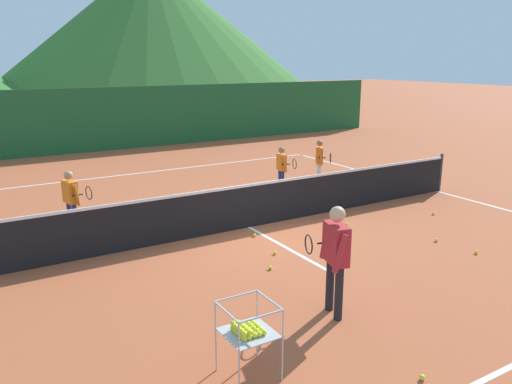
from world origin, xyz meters
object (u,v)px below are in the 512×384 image
object	(u,v)px
student_0	(71,196)
tennis_ball_9	(347,224)
instructor	(335,251)
student_2	(320,158)
tennis_ball_8	(436,240)
ball_cart	(247,330)
tennis_ball_5	(422,377)
tennis_net	(249,205)
tennis_ball_2	(270,268)
student_1	(282,165)
tennis_ball_1	(434,213)
tennis_ball_7	(476,252)
tennis_ball_0	(254,235)
tennis_ball_4	(275,253)

from	to	relation	value
student_0	tennis_ball_9	bearing A→B (deg)	-26.50
instructor	student_2	distance (m)	7.77
tennis_ball_8	tennis_ball_9	world-z (taller)	same
ball_cart	tennis_ball_5	xyz separation A→B (m)	(1.68, -1.10, -0.56)
tennis_net	tennis_ball_5	bearing A→B (deg)	-100.20
student_0	tennis_ball_2	bearing A→B (deg)	-56.32
instructor	student_1	world-z (taller)	instructor
student_1	student_2	world-z (taller)	student_2
student_0	ball_cart	bearing A→B (deg)	-84.14
student_2	tennis_ball_1	size ratio (longest dim) A/B	19.36
tennis_ball_5	tennis_ball_7	bearing A→B (deg)	28.87
student_1	tennis_ball_8	world-z (taller)	student_1
student_1	student_2	bearing A→B (deg)	5.01
tennis_ball_0	tennis_ball_8	size ratio (longest dim) A/B	1.00
tennis_ball_8	tennis_net	bearing A→B (deg)	135.72
tennis_ball_2	tennis_ball_4	size ratio (longest dim) A/B	1.00
student_1	tennis_ball_5	bearing A→B (deg)	-112.91
tennis_ball_8	instructor	bearing A→B (deg)	-161.16
student_0	ball_cart	size ratio (longest dim) A/B	1.49
student_2	tennis_ball_2	world-z (taller)	student_2
tennis_ball_0	tennis_ball_2	size ratio (longest dim) A/B	1.00
ball_cart	tennis_ball_0	size ratio (longest dim) A/B	13.22
tennis_ball_0	tennis_ball_5	size ratio (longest dim) A/B	1.00
student_1	tennis_ball_9	world-z (taller)	student_1
tennis_ball_9	tennis_ball_2	bearing A→B (deg)	-157.14
student_1	student_2	distance (m)	1.39
tennis_ball_7	tennis_ball_0	bearing A→B (deg)	136.21
student_2	tennis_ball_1	bearing A→B (deg)	-82.01
tennis_ball_4	tennis_ball_8	distance (m)	3.35
student_0	tennis_ball_1	size ratio (longest dim) A/B	19.68
instructor	student_0	world-z (taller)	instructor
tennis_ball_8	tennis_ball_9	bearing A→B (deg)	117.46
ball_cart	tennis_ball_1	xyz separation A→B (m)	(6.92, 3.18, -0.56)
tennis_ball_4	tennis_ball_8	world-z (taller)	same
tennis_ball_2	tennis_ball_4	xyz separation A→B (m)	(0.45, 0.55, 0.00)
student_2	tennis_ball_7	world-z (taller)	student_2
ball_cart	tennis_ball_9	xyz separation A→B (m)	(4.62, 3.60, -0.56)
ball_cart	student_0	bearing A→B (deg)	95.86
tennis_ball_1	ball_cart	bearing A→B (deg)	-155.33
tennis_net	instructor	distance (m)	4.12
tennis_ball_5	instructor	bearing A→B (deg)	86.44
tennis_ball_0	tennis_ball_7	distance (m)	4.30
tennis_ball_1	tennis_ball_5	xyz separation A→B (m)	(-5.24, -4.28, 0.00)
tennis_ball_1	student_2	bearing A→B (deg)	97.99
instructor	tennis_ball_9	xyz separation A→B (m)	(2.83, 2.96, -0.94)
tennis_ball_5	tennis_ball_9	xyz separation A→B (m)	(2.94, 4.70, 0.00)
tennis_ball_2	student_0	bearing A→B (deg)	123.68
instructor	student_0	size ratio (longest dim) A/B	1.21
tennis_ball_0	tennis_ball_1	world-z (taller)	same
instructor	student_1	size ratio (longest dim) A/B	1.29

